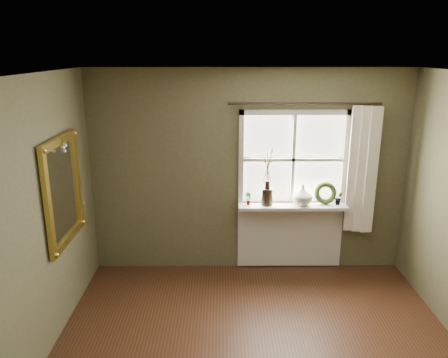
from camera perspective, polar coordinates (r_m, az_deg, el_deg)
ceiling at (r=3.09m, az=6.23°, el=12.87°), size 4.50×4.50×0.00m
wall_back at (r=5.57m, az=3.22°, el=0.93°), size 4.00×0.10×2.60m
wall_left at (r=3.81m, az=-27.25°, el=-8.51°), size 0.10×4.50×2.60m
window_frame at (r=5.52m, az=9.00°, el=2.53°), size 1.36×0.06×1.24m
window_sill at (r=5.59m, az=8.92°, el=-3.52°), size 1.36×0.26×0.04m
window_apron at (r=5.85m, az=8.56°, el=-7.21°), size 1.36×0.04×0.88m
dark_jug at (r=5.50m, az=5.64°, el=-2.31°), size 0.17×0.17×0.22m
cream_vase at (r=5.56m, az=10.23°, el=-2.03°), size 0.27×0.27×0.26m
wreath at (r=5.66m, az=13.09°, el=-2.10°), size 0.29×0.14×0.30m
potted_plant_left at (r=5.49m, az=3.18°, el=-2.54°), size 0.10×0.07×0.17m
potted_plant_right at (r=5.67m, az=14.76°, el=-2.43°), size 0.10×0.08×0.17m
curtain at (r=5.65m, az=17.54°, el=1.09°), size 0.36×0.12×1.59m
curtain_rod at (r=5.36m, az=10.51°, el=9.66°), size 1.84×0.03×0.03m
gilt_mirror at (r=4.75m, az=-20.26°, el=-1.40°), size 0.10×0.93×1.11m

